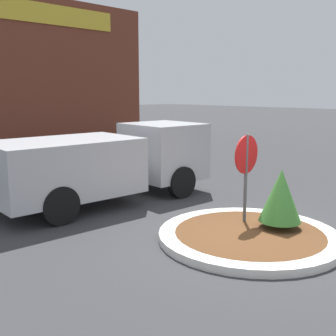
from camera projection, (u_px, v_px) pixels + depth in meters
ground_plane at (249, 240)px, 8.42m from camera, size 120.00×120.00×0.00m
traffic_island at (249, 236)px, 8.41m from camera, size 3.62×3.62×0.15m
stop_sign at (246, 164)px, 8.88m from camera, size 0.82×0.07×2.05m
island_shrub at (281, 195)px, 8.56m from camera, size 0.86×0.86×1.23m
utility_truck at (106, 162)px, 11.09m from camera, size 6.07×2.64×2.00m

